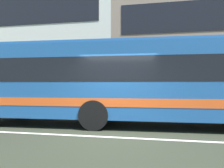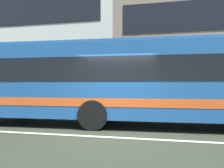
% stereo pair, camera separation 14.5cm
% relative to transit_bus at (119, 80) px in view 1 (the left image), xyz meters
% --- Properties ---
extents(ground_plane, '(160.00, 160.00, 0.00)m').
position_rel_transit_bus_xyz_m(ground_plane, '(0.17, -2.04, -1.69)').
color(ground_plane, '#2B3024').
extents(lane_centre_line, '(60.00, 0.16, 0.01)m').
position_rel_transit_bus_xyz_m(lane_centre_line, '(0.17, -2.04, -1.68)').
color(lane_centre_line, silver).
rests_on(lane_centre_line, ground_plane).
extents(apartment_block_left, '(22.85, 9.51, 13.12)m').
position_rel_transit_bus_xyz_m(apartment_block_left, '(-13.54, 13.02, 4.88)').
color(apartment_block_left, silver).
rests_on(apartment_block_left, ground_plane).
extents(transit_bus, '(11.35, 3.02, 3.05)m').
position_rel_transit_bus_xyz_m(transit_bus, '(0.00, 0.00, 0.00)').
color(transit_bus, '#1E5190').
rests_on(transit_bus, ground_plane).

